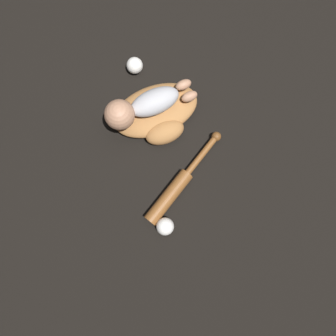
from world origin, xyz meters
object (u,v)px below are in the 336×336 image
object	(u,v)px
baseball_bat	(177,187)
baseball_spare	(136,65)
baseball_glove	(157,114)
baby_figure	(141,107)
baseball	(165,226)

from	to	relation	value
baseball_bat	baseball_spare	size ratio (longest dim) A/B	6.25
baseball_glove	baby_figure	size ratio (longest dim) A/B	1.04
baseball	baseball_spare	distance (m)	0.70
baseball_bat	baseball	world-z (taller)	baseball
baby_figure	baseball	world-z (taller)	baby_figure
baseball_glove	baseball_bat	xyz separation A→B (m)	(0.10, 0.30, -0.01)
baseball_bat	baseball	xyz separation A→B (m)	(0.12, 0.11, 0.01)
baseball_glove	baseball	distance (m)	0.46
baseball_glove	baseball_spare	size ratio (longest dim) A/B	5.61
baseball_glove	baseball	xyz separation A→B (m)	(0.22, 0.41, -0.01)
baby_figure	baseball_bat	distance (m)	0.34
baseball_bat	baseball_spare	world-z (taller)	baseball_spare
baby_figure	baseball_spare	bearing A→B (deg)	-114.06
baseball	baseball_spare	size ratio (longest dim) A/B	0.97
baseball	baseball_spare	bearing A→B (deg)	-111.96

